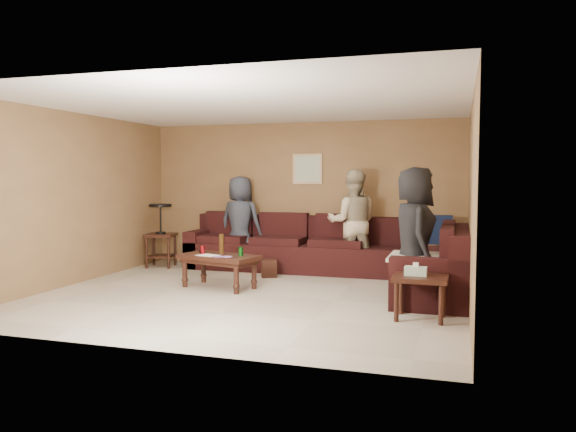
{
  "coord_description": "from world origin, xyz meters",
  "views": [
    {
      "loc": [
        2.63,
        -6.88,
        1.57
      ],
      "look_at": [
        0.25,
        0.85,
        1.0
      ],
      "focal_mm": 35.0,
      "sensor_mm": 36.0,
      "label": 1
    }
  ],
  "objects_px": {
    "coffee_table": "(219,260)",
    "waste_bin": "(269,268)",
    "side_table_right": "(420,282)",
    "person_middle": "(353,222)",
    "person_right": "(415,235)",
    "person_left": "(240,222)",
    "sectional_sofa": "(336,258)",
    "end_table_left": "(161,234)"
  },
  "relations": [
    {
      "from": "sectional_sofa",
      "to": "person_left",
      "type": "height_order",
      "value": "person_left"
    },
    {
      "from": "side_table_right",
      "to": "waste_bin",
      "type": "relative_size",
      "value": 2.26
    },
    {
      "from": "sectional_sofa",
      "to": "person_left",
      "type": "xyz_separation_m",
      "value": [
        -1.81,
        0.58,
        0.46
      ]
    },
    {
      "from": "end_table_left",
      "to": "coffee_table",
      "type": "bearing_deg",
      "value": -39.16
    },
    {
      "from": "waste_bin",
      "to": "person_left",
      "type": "height_order",
      "value": "person_left"
    },
    {
      "from": "coffee_table",
      "to": "person_middle",
      "type": "distance_m",
      "value": 2.33
    },
    {
      "from": "person_left",
      "to": "person_right",
      "type": "height_order",
      "value": "person_right"
    },
    {
      "from": "side_table_right",
      "to": "person_middle",
      "type": "height_order",
      "value": "person_middle"
    },
    {
      "from": "sectional_sofa",
      "to": "person_middle",
      "type": "relative_size",
      "value": 2.76
    },
    {
      "from": "person_middle",
      "to": "coffee_table",
      "type": "bearing_deg",
      "value": 32.81
    },
    {
      "from": "sectional_sofa",
      "to": "end_table_left",
      "type": "distance_m",
      "value": 3.16
    },
    {
      "from": "sectional_sofa",
      "to": "end_table_left",
      "type": "relative_size",
      "value": 4.24
    },
    {
      "from": "sectional_sofa",
      "to": "person_right",
      "type": "xyz_separation_m",
      "value": [
        1.28,
        -1.29,
        0.52
      ]
    },
    {
      "from": "person_middle",
      "to": "person_right",
      "type": "bearing_deg",
      "value": 109.7
    },
    {
      "from": "side_table_right",
      "to": "coffee_table",
      "type": "bearing_deg",
      "value": 161.14
    },
    {
      "from": "sectional_sofa",
      "to": "waste_bin",
      "type": "relative_size",
      "value": 16.71
    },
    {
      "from": "end_table_left",
      "to": "waste_bin",
      "type": "height_order",
      "value": "end_table_left"
    },
    {
      "from": "end_table_left",
      "to": "person_left",
      "type": "height_order",
      "value": "person_left"
    },
    {
      "from": "person_middle",
      "to": "person_right",
      "type": "distance_m",
      "value": 2.05
    },
    {
      "from": "person_middle",
      "to": "person_right",
      "type": "relative_size",
      "value": 1.0
    },
    {
      "from": "coffee_table",
      "to": "waste_bin",
      "type": "distance_m",
      "value": 1.13
    },
    {
      "from": "side_table_right",
      "to": "waste_bin",
      "type": "bearing_deg",
      "value": 140.74
    },
    {
      "from": "sectional_sofa",
      "to": "side_table_right",
      "type": "relative_size",
      "value": 7.4
    },
    {
      "from": "person_left",
      "to": "person_right",
      "type": "relative_size",
      "value": 0.93
    },
    {
      "from": "coffee_table",
      "to": "waste_bin",
      "type": "relative_size",
      "value": 4.42
    },
    {
      "from": "coffee_table",
      "to": "waste_bin",
      "type": "bearing_deg",
      "value": 69.25
    },
    {
      "from": "person_left",
      "to": "person_middle",
      "type": "distance_m",
      "value": 1.99
    },
    {
      "from": "end_table_left",
      "to": "person_left",
      "type": "relative_size",
      "value": 0.7
    },
    {
      "from": "coffee_table",
      "to": "end_table_left",
      "type": "distance_m",
      "value": 2.23
    },
    {
      "from": "person_left",
      "to": "person_middle",
      "type": "bearing_deg",
      "value": -176.96
    },
    {
      "from": "coffee_table",
      "to": "person_right",
      "type": "xyz_separation_m",
      "value": [
        2.7,
        -0.09,
        0.45
      ]
    },
    {
      "from": "waste_bin",
      "to": "person_left",
      "type": "xyz_separation_m",
      "value": [
        -0.77,
        0.75,
        0.65
      ]
    },
    {
      "from": "side_table_right",
      "to": "end_table_left",
      "type": "bearing_deg",
      "value": 152.49
    },
    {
      "from": "end_table_left",
      "to": "sectional_sofa",
      "type": "bearing_deg",
      "value": -3.77
    },
    {
      "from": "waste_bin",
      "to": "person_left",
      "type": "bearing_deg",
      "value": 136.02
    },
    {
      "from": "waste_bin",
      "to": "person_left",
      "type": "relative_size",
      "value": 0.18
    },
    {
      "from": "coffee_table",
      "to": "person_left",
      "type": "bearing_deg",
      "value": 102.25
    },
    {
      "from": "end_table_left",
      "to": "person_right",
      "type": "height_order",
      "value": "person_right"
    },
    {
      "from": "person_middle",
      "to": "person_right",
      "type": "xyz_separation_m",
      "value": [
        1.1,
        -1.73,
        0.0
      ]
    },
    {
      "from": "person_left",
      "to": "person_right",
      "type": "distance_m",
      "value": 3.61
    },
    {
      "from": "side_table_right",
      "to": "waste_bin",
      "type": "height_order",
      "value": "side_table_right"
    },
    {
      "from": "waste_bin",
      "to": "person_right",
      "type": "relative_size",
      "value": 0.16
    }
  ]
}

